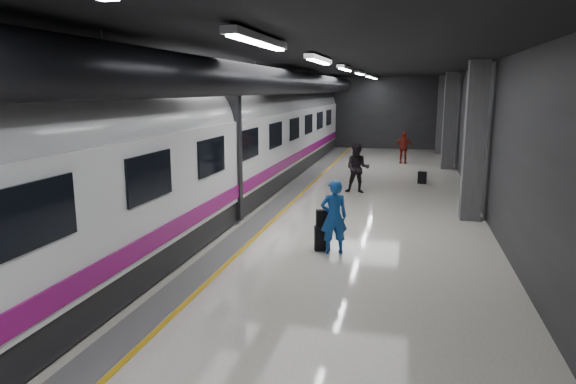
# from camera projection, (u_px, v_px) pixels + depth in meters

# --- Properties ---
(ground) EXTENTS (40.00, 40.00, 0.00)m
(ground) POSITION_uv_depth(u_px,v_px,m) (302.00, 227.00, 14.06)
(ground) COLOR silver
(ground) RESTS_ON ground
(platform_hall) EXTENTS (10.02, 40.02, 4.51)m
(platform_hall) POSITION_uv_depth(u_px,v_px,m) (300.00, 95.00, 14.34)
(platform_hall) COLOR black
(platform_hall) RESTS_ON ground
(train) EXTENTS (3.05, 38.00, 4.05)m
(train) POSITION_uv_depth(u_px,v_px,m) (189.00, 149.00, 14.38)
(train) COLOR black
(train) RESTS_ON ground
(traveler_main) EXTENTS (0.73, 0.60, 1.71)m
(traveler_main) POSITION_uv_depth(u_px,v_px,m) (334.00, 217.00, 11.66)
(traveler_main) COLOR #1650AA
(traveler_main) RESTS_ON ground
(suitcase_main) EXTENTS (0.40, 0.32, 0.57)m
(suitcase_main) POSITION_uv_depth(u_px,v_px,m) (322.00, 238.00, 11.97)
(suitcase_main) COLOR black
(suitcase_main) RESTS_ON ground
(shoulder_bag) EXTENTS (0.33, 0.26, 0.40)m
(shoulder_bag) POSITION_uv_depth(u_px,v_px,m) (323.00, 218.00, 11.89)
(shoulder_bag) COLOR black
(shoulder_bag) RESTS_ON suitcase_main
(traveler_far_a) EXTENTS (0.89, 0.69, 1.81)m
(traveler_far_a) POSITION_uv_depth(u_px,v_px,m) (357.00, 168.00, 18.55)
(traveler_far_a) COLOR black
(traveler_far_a) RESTS_ON ground
(traveler_far_b) EXTENTS (0.96, 0.41, 1.63)m
(traveler_far_b) POSITION_uv_depth(u_px,v_px,m) (403.00, 147.00, 26.14)
(traveler_far_b) COLOR maroon
(traveler_far_b) RESTS_ON ground
(suitcase_far) EXTENTS (0.36, 0.27, 0.49)m
(suitcase_far) POSITION_uv_depth(u_px,v_px,m) (422.00, 178.00, 20.53)
(suitcase_far) COLOR black
(suitcase_far) RESTS_ON ground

